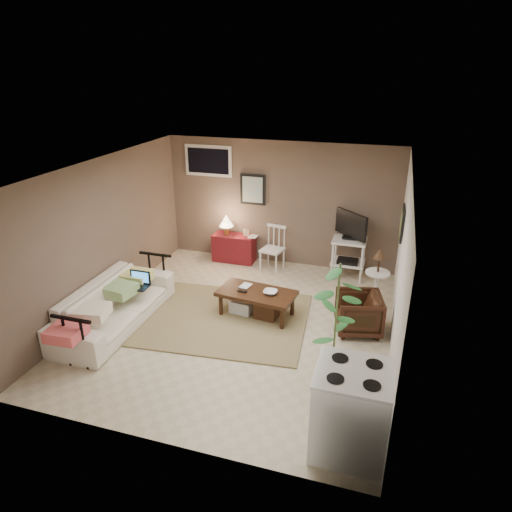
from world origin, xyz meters
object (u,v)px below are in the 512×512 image
(tv_stand, at_px, (349,244))
(side_table, at_px, (378,271))
(coffee_table, at_px, (256,301))
(spindle_chair, at_px, (273,250))
(armchair, at_px, (358,311))
(potted_plant, at_px, (336,321))
(stove, at_px, (351,411))
(red_console, at_px, (233,245))
(sofa, at_px, (114,298))

(tv_stand, bearing_deg, side_table, -59.95)
(coffee_table, xyz_separation_m, spindle_chair, (-0.21, 1.78, 0.15))
(armchair, xyz_separation_m, potted_plant, (-0.19, -1.27, 0.55))
(coffee_table, height_order, potted_plant, potted_plant)
(spindle_chair, distance_m, side_table, 2.21)
(stove, bearing_deg, red_console, 123.16)
(red_console, bearing_deg, spindle_chair, -10.98)
(stove, bearing_deg, side_table, 88.77)
(side_table, bearing_deg, potted_plant, -100.57)
(spindle_chair, xyz_separation_m, side_table, (1.99, -0.92, 0.24))
(coffee_table, xyz_separation_m, armchair, (1.58, 0.02, 0.08))
(red_console, height_order, side_table, side_table)
(red_console, relative_size, armchair, 1.46)
(red_console, xyz_separation_m, tv_stand, (2.28, -0.11, 0.34))
(side_table, xyz_separation_m, armchair, (-0.20, -0.84, -0.31))
(red_console, distance_m, potted_plant, 4.07)
(sofa, distance_m, side_table, 4.13)
(tv_stand, bearing_deg, sofa, -139.83)
(armchair, distance_m, stove, 2.34)
(spindle_chair, distance_m, armchair, 2.51)
(coffee_table, distance_m, stove, 2.88)
(tv_stand, xyz_separation_m, side_table, (0.56, -0.98, -0.03))
(red_console, relative_size, potted_plant, 0.58)
(sofa, height_order, red_console, red_console)
(tv_stand, height_order, stove, tv_stand)
(tv_stand, height_order, side_table, tv_stand)
(potted_plant, bearing_deg, red_console, 127.49)
(spindle_chair, height_order, side_table, side_table)
(sofa, distance_m, tv_stand, 4.18)
(red_console, xyz_separation_m, stove, (2.78, -4.25, 0.16))
(coffee_table, xyz_separation_m, red_console, (-1.07, 1.94, 0.08))
(spindle_chair, relative_size, tv_stand, 0.68)
(sofa, xyz_separation_m, armchair, (3.55, 0.88, -0.11))
(coffee_table, bearing_deg, spindle_chair, 96.86)
(potted_plant, distance_m, stove, 1.17)
(coffee_table, height_order, red_console, red_console)
(armchair, height_order, stove, stove)
(armchair, bearing_deg, side_table, 153.15)
(coffee_table, height_order, armchair, armchair)
(spindle_chair, xyz_separation_m, tv_stand, (1.42, 0.05, 0.27))
(sofa, height_order, armchair, sofa)
(spindle_chair, bearing_deg, armchair, -44.53)
(red_console, distance_m, spindle_chair, 0.88)
(armchair, bearing_deg, red_console, -139.39)
(sofa, relative_size, armchair, 3.40)
(coffee_table, relative_size, potted_plant, 0.76)
(sofa, xyz_separation_m, tv_stand, (3.19, 2.69, 0.23))
(coffee_table, distance_m, sofa, 2.17)
(spindle_chair, bearing_deg, tv_stand, 2.12)
(coffee_table, bearing_deg, stove, -53.52)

